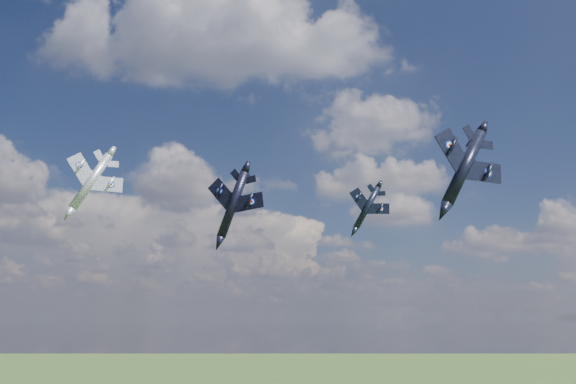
# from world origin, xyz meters

# --- Properties ---
(jet_lead_navy) EXTENTS (13.70, 15.96, 6.07)m
(jet_lead_navy) POSITION_xyz_m (-7.79, 2.08, 77.80)
(jet_lead_navy) COLOR black
(jet_right_navy) EXTENTS (16.32, 19.21, 8.85)m
(jet_right_navy) POSITION_xyz_m (23.52, -4.24, 81.30)
(jet_right_navy) COLOR black
(jet_high_navy) EXTENTS (10.88, 14.11, 7.05)m
(jet_high_navy) POSITION_xyz_m (15.44, 35.90, 83.80)
(jet_high_navy) COLOR black
(jet_left_silver) EXTENTS (15.13, 17.27, 7.50)m
(jet_left_silver) POSITION_xyz_m (-31.60, 10.03, 83.19)
(jet_left_silver) COLOR gray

